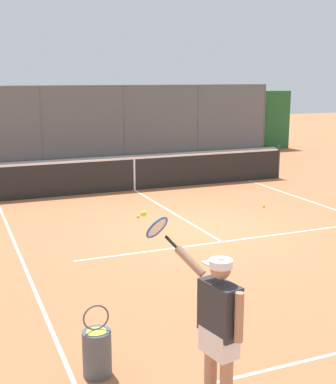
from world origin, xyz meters
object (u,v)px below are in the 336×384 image
tennis_player (218,324)px  tennis_ball_by_sideline (138,216)px  ball_basket (97,350)px  tennis_ball_mid_court (264,206)px

tennis_player → tennis_ball_by_sideline: (-1.70, -7.18, -0.87)m
tennis_ball_by_sideline → ball_basket: bearing=66.9°
tennis_ball_mid_court → ball_basket: ball_basket is taller
tennis_ball_by_sideline → tennis_ball_mid_court: 3.29m
tennis_ball_by_sideline → ball_basket: 6.69m
tennis_player → tennis_ball_mid_court: (-4.98, -6.95, -0.87)m
tennis_ball_mid_court → ball_basket: size_ratio=0.08×
tennis_player → tennis_ball_mid_court: size_ratio=28.04×
tennis_player → ball_basket: size_ratio=2.24×
tennis_ball_mid_court → ball_basket: 8.37m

